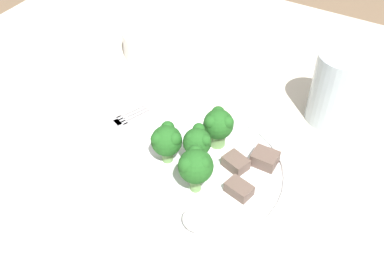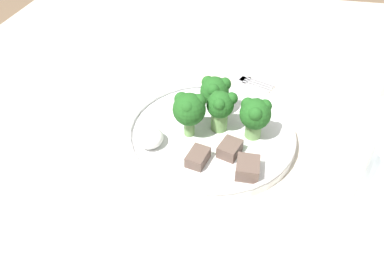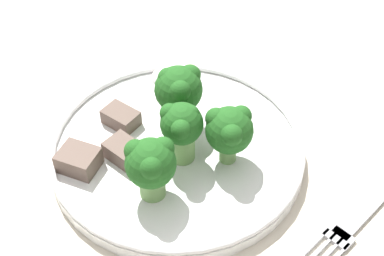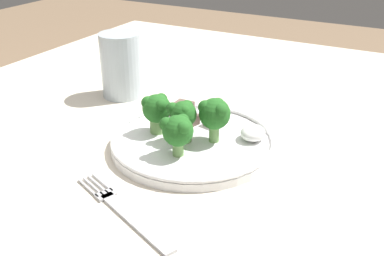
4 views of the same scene
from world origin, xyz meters
name	(u,v)px [view 2 (image 2 of 4)]	position (x,y,z in m)	size (l,w,h in m)	color
table	(213,190)	(0.00, 0.00, 0.63)	(1.22, 1.07, 0.72)	beige
dinner_plate	(211,133)	(-0.02, -0.01, 0.73)	(0.24, 0.24, 0.02)	white
fork	(224,73)	(-0.20, -0.01, 0.72)	(0.09, 0.18, 0.00)	#B2B2B7
cream_bowl	(361,65)	(-0.24, 0.22, 0.74)	(0.13, 0.13, 0.05)	white
broccoli_floret_near_rim_left	(215,91)	(-0.07, -0.01, 0.77)	(0.04, 0.04, 0.06)	#709E56
broccoli_floret_center_left	(189,109)	(-0.01, -0.04, 0.78)	(0.05, 0.05, 0.07)	#709E56
broccoli_floret_back_left	(223,107)	(-0.03, 0.00, 0.77)	(0.04, 0.04, 0.06)	#709E56
broccoli_floret_front_left	(255,115)	(-0.02, 0.05, 0.77)	(0.04, 0.04, 0.06)	#709E56
meat_slice_front_slice	(230,149)	(0.02, 0.02, 0.74)	(0.04, 0.03, 0.02)	brown
meat_slice_middle_slice	(198,157)	(0.04, -0.02, 0.74)	(0.04, 0.03, 0.02)	brown
meat_slice_rear_slice	(248,168)	(0.05, 0.05, 0.74)	(0.03, 0.03, 0.02)	brown
sauce_dollop	(150,138)	(0.02, -0.09, 0.74)	(0.04, 0.04, 0.02)	white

